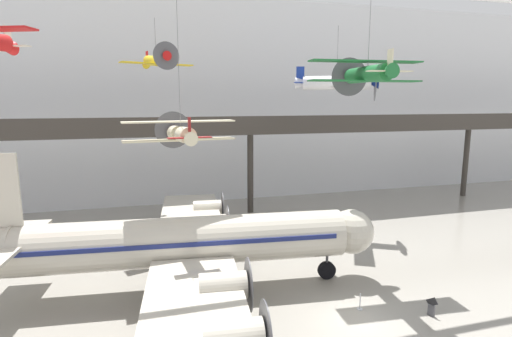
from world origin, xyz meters
The scene contains 10 objects.
ground_plane centered at (0.00, 0.00, 0.00)m, with size 260.00×260.00×0.00m, color gray.
hangar_back_wall centered at (0.00, 32.13, 12.75)m, with size 140.00×3.00×25.50m.
mezzanine_walkway centered at (0.00, 23.17, 9.57)m, with size 110.00×3.20×11.27m.
airliner_silver_main centered at (-9.70, 6.58, 3.45)m, with size 28.44×32.42×9.78m.
suspended_plane_white_twin centered at (6.84, 16.84, 14.60)m, with size 8.43×9.46×7.18m.
suspended_plane_cream_biplane centered at (-9.19, 8.28, 10.69)m, with size 7.82×6.39×10.50m.
suspended_plane_green_biplane centered at (3.54, 5.69, 14.78)m, with size 8.21×6.68×6.78m.
suspended_plane_yellow_lowwing centered at (-10.28, 17.90, 16.35)m, with size 6.49×5.52×4.58m.
stanchion_barrier centered at (0.91, 0.93, 0.33)m, with size 0.36×0.36×1.08m.
info_sign_pedestal centered at (4.71, -0.89, 0.46)m, with size 0.32×0.74×1.24m.
Camera 1 is at (-11.63, -19.60, 12.94)m, focal length 28.00 mm.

